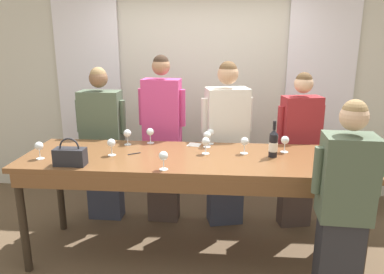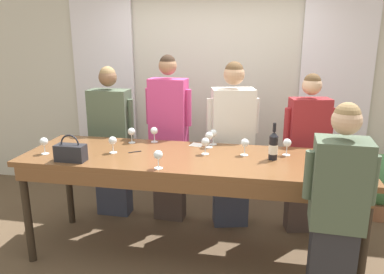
% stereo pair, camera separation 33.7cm
% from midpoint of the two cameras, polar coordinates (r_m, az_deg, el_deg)
% --- Properties ---
extents(ground_plane, '(18.00, 18.00, 0.00)m').
position_cam_midpoint_polar(ground_plane, '(3.76, -2.81, -17.44)').
color(ground_plane, brown).
extents(wall_back, '(12.00, 0.06, 2.80)m').
position_cam_midpoint_polar(wall_back, '(4.76, -0.53, 7.71)').
color(wall_back, beige).
rests_on(wall_back, ground_plane).
extents(curtain_panel_left, '(0.81, 0.03, 2.69)m').
position_cam_midpoint_polar(curtain_panel_left, '(5.05, -17.19, 6.83)').
color(curtain_panel_left, white).
rests_on(curtain_panel_left, ground_plane).
extents(curtain_panel_right, '(0.81, 0.03, 2.69)m').
position_cam_midpoint_polar(curtain_panel_right, '(4.79, 16.90, 6.42)').
color(curtain_panel_right, white).
rests_on(curtain_panel_right, ground_plane).
extents(tasting_bar, '(3.00, 0.90, 0.99)m').
position_cam_midpoint_polar(tasting_bar, '(3.33, -3.08, -4.54)').
color(tasting_bar, brown).
rests_on(tasting_bar, ground_plane).
extents(wine_bottle, '(0.08, 0.08, 0.32)m').
position_cam_midpoint_polar(wine_bottle, '(3.31, 9.47, -1.04)').
color(wine_bottle, black).
rests_on(wine_bottle, tasting_bar).
extents(handbag, '(0.26, 0.12, 0.23)m').
position_cam_midpoint_polar(handbag, '(3.28, -20.92, -2.78)').
color(handbag, '#232328').
rests_on(handbag, tasting_bar).
extents(wine_glass_front_left, '(0.07, 0.07, 0.15)m').
position_cam_midpoint_polar(wine_glass_front_left, '(3.54, -24.86, -1.39)').
color(wine_glass_front_left, white).
rests_on(wine_glass_front_left, tasting_bar).
extents(wine_glass_front_mid, '(0.07, 0.07, 0.15)m').
position_cam_midpoint_polar(wine_glass_front_mid, '(3.12, 22.25, -3.26)').
color(wine_glass_front_mid, white).
rests_on(wine_glass_front_mid, tasting_bar).
extents(wine_glass_front_right, '(0.07, 0.07, 0.15)m').
position_cam_midpoint_polar(wine_glass_front_right, '(3.65, 0.18, 0.55)').
color(wine_glass_front_right, white).
rests_on(wine_glass_front_right, tasting_bar).
extents(wine_glass_center_left, '(0.07, 0.07, 0.15)m').
position_cam_midpoint_polar(wine_glass_center_left, '(3.73, -8.97, 0.67)').
color(wine_glass_center_left, white).
rests_on(wine_glass_center_left, tasting_bar).
extents(wine_glass_center_mid, '(0.07, 0.07, 0.15)m').
position_cam_midpoint_polar(wine_glass_center_mid, '(3.55, -0.40, 0.13)').
color(wine_glass_center_mid, white).
rests_on(wine_glass_center_mid, tasting_bar).
extents(wine_glass_center_right, '(0.07, 0.07, 0.15)m').
position_cam_midpoint_polar(wine_glass_center_right, '(3.35, -0.77, -0.82)').
color(wine_glass_center_right, white).
rests_on(wine_glass_center_right, tasting_bar).
extents(wine_glass_back_left, '(0.07, 0.07, 0.15)m').
position_cam_midpoint_polar(wine_glass_back_left, '(3.42, -14.98, -1.01)').
color(wine_glass_back_left, white).
rests_on(wine_glass_back_left, tasting_bar).
extents(wine_glass_back_mid, '(0.07, 0.07, 0.15)m').
position_cam_midpoint_polar(wine_glass_back_mid, '(3.72, -12.41, 0.44)').
color(wine_glass_back_mid, white).
rests_on(wine_glass_back_mid, tasting_bar).
extents(wine_glass_back_right, '(0.07, 0.07, 0.15)m').
position_cam_midpoint_polar(wine_glass_back_right, '(2.98, -7.61, -3.03)').
color(wine_glass_back_right, white).
rests_on(wine_glass_back_right, tasting_bar).
extents(wine_glass_near_host, '(0.07, 0.07, 0.15)m').
position_cam_midpoint_polar(wine_glass_near_host, '(3.37, 5.20, -0.80)').
color(wine_glass_near_host, white).
rests_on(wine_glass_near_host, tasting_bar).
extents(wine_glass_by_bottle, '(0.07, 0.07, 0.15)m').
position_cam_midpoint_polar(wine_glass_by_bottle, '(3.46, 11.32, -0.60)').
color(wine_glass_by_bottle, white).
rests_on(wine_glass_by_bottle, tasting_bar).
extents(napkin, '(0.14, 0.14, 0.00)m').
position_cam_midpoint_polar(napkin, '(3.65, -2.30, -1.22)').
color(napkin, white).
rests_on(napkin, tasting_bar).
extents(pen, '(0.10, 0.08, 0.01)m').
position_cam_midpoint_polar(pen, '(3.44, -11.61, -2.54)').
color(pen, black).
rests_on(pen, tasting_bar).
extents(guest_olive_jacket, '(0.55, 0.24, 1.71)m').
position_cam_midpoint_polar(guest_olive_jacket, '(4.26, -15.68, -1.09)').
color(guest_olive_jacket, '#383D51').
rests_on(guest_olive_jacket, ground_plane).
extents(guest_pink_top, '(0.51, 0.24, 1.84)m').
position_cam_midpoint_polar(guest_pink_top, '(4.05, -6.89, -0.29)').
color(guest_pink_top, '#473833').
rests_on(guest_pink_top, ground_plane).
extents(guest_cream_sweater, '(0.54, 0.36, 1.78)m').
position_cam_midpoint_polar(guest_cream_sweater, '(3.98, 2.84, -1.09)').
color(guest_cream_sweater, '#383D51').
rests_on(guest_cream_sweater, ground_plane).
extents(guest_striped_shirt, '(0.50, 0.28, 1.67)m').
position_cam_midpoint_polar(guest_striped_shirt, '(4.04, 13.67, -1.87)').
color(guest_striped_shirt, '#473833').
rests_on(guest_striped_shirt, ground_plane).
extents(host_pouring, '(0.47, 0.29, 1.62)m').
position_cam_midpoint_polar(host_pouring, '(2.84, 18.91, -10.65)').
color(host_pouring, '#28282D').
rests_on(host_pouring, ground_plane).
extents(potted_plant, '(0.42, 0.42, 0.75)m').
position_cam_midpoint_polar(potted_plant, '(4.81, 22.95, -5.62)').
color(potted_plant, '#935B3D').
rests_on(potted_plant, ground_plane).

